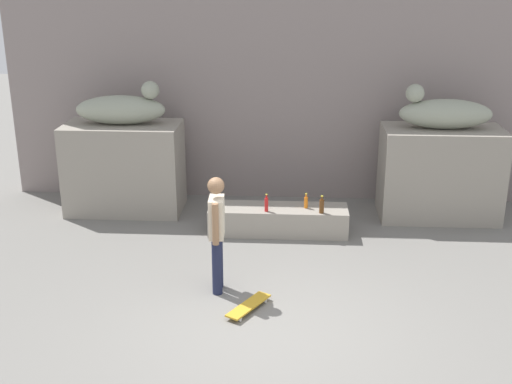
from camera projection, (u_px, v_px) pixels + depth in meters
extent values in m
plane|color=slate|center=(271.00, 326.00, 8.33)|extent=(40.00, 40.00, 0.00)
cube|color=gray|center=(283.00, 59.00, 12.41)|extent=(10.51, 0.60, 5.32)
cube|color=gray|center=(125.00, 168.00, 12.04)|extent=(2.09, 1.11, 1.64)
cube|color=gray|center=(440.00, 173.00, 11.72)|extent=(2.09, 1.11, 1.64)
ellipsoid|color=#9AA08B|center=(121.00, 110.00, 11.69)|extent=(1.62, 0.63, 0.52)
sphere|color=#9AA08B|center=(150.00, 90.00, 11.57)|extent=(0.32, 0.32, 0.32)
ellipsoid|color=#9AA08B|center=(446.00, 114.00, 11.36)|extent=(1.60, 0.57, 0.52)
sphere|color=#9AA08B|center=(415.00, 93.00, 11.28)|extent=(0.32, 0.32, 0.32)
cube|color=gray|center=(278.00, 220.00, 11.19)|extent=(2.36, 0.66, 0.46)
cylinder|color=#1E233F|center=(217.00, 267.00, 9.03)|extent=(0.14, 0.14, 0.82)
cylinder|color=#1E233F|center=(218.00, 260.00, 9.21)|extent=(0.14, 0.14, 0.82)
cube|color=beige|center=(217.00, 217.00, 8.89)|extent=(0.22, 0.37, 0.56)
sphere|color=#8C6647|center=(216.00, 186.00, 8.75)|extent=(0.23, 0.23, 0.23)
cylinder|color=#8C6647|center=(215.00, 224.00, 8.69)|extent=(0.09, 0.09, 0.58)
cylinder|color=#8C6647|center=(218.00, 212.00, 9.11)|extent=(0.09, 0.09, 0.58)
cube|color=gold|center=(249.00, 305.00, 8.69)|extent=(0.58, 0.79, 0.02)
cylinder|color=white|center=(257.00, 298.00, 8.97)|extent=(0.05, 0.06, 0.06)
cylinder|color=white|center=(265.00, 300.00, 8.90)|extent=(0.05, 0.06, 0.06)
cylinder|color=white|center=(231.00, 316.00, 8.50)|extent=(0.05, 0.06, 0.06)
cylinder|color=white|center=(240.00, 319.00, 8.43)|extent=(0.05, 0.06, 0.06)
cylinder|color=#593314|center=(322.00, 206.00, 10.82)|extent=(0.08, 0.08, 0.23)
cylinder|color=#593314|center=(322.00, 198.00, 10.78)|extent=(0.04, 0.04, 0.06)
cylinder|color=yellow|center=(322.00, 196.00, 10.77)|extent=(0.04, 0.04, 0.01)
cylinder|color=orange|center=(306.00, 203.00, 11.06)|extent=(0.07, 0.07, 0.19)
cylinder|color=orange|center=(306.00, 196.00, 11.02)|extent=(0.03, 0.03, 0.06)
cylinder|color=yellow|center=(306.00, 194.00, 11.01)|extent=(0.04, 0.04, 0.01)
cylinder|color=red|center=(266.00, 205.00, 10.90)|extent=(0.06, 0.06, 0.23)
cylinder|color=red|center=(266.00, 197.00, 10.85)|extent=(0.03, 0.03, 0.06)
cylinder|color=yellow|center=(266.00, 194.00, 10.84)|extent=(0.03, 0.03, 0.01)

